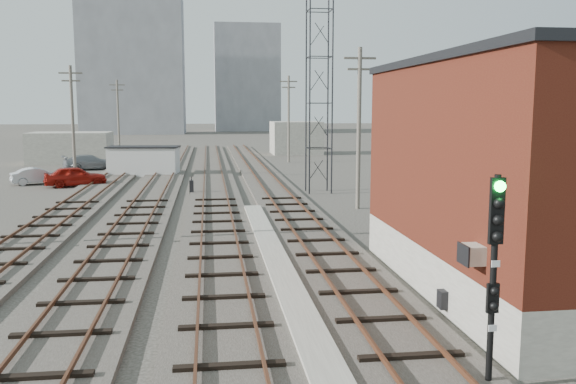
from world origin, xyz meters
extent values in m
plane|color=#282621|center=(0.00, 60.00, 0.00)|extent=(320.00, 320.00, 0.00)
cube|color=#332D28|center=(2.50, 39.00, 0.10)|extent=(3.20, 90.00, 0.20)
cube|color=#4C2816|center=(1.78, 39.00, 0.33)|extent=(0.07, 90.00, 0.12)
cube|color=#4C2816|center=(3.22, 39.00, 0.33)|extent=(0.07, 90.00, 0.12)
cube|color=#332D28|center=(-1.50, 39.00, 0.10)|extent=(3.20, 90.00, 0.20)
cube|color=#4C2816|center=(-2.22, 39.00, 0.33)|extent=(0.07, 90.00, 0.12)
cube|color=#4C2816|center=(-0.78, 39.00, 0.33)|extent=(0.07, 90.00, 0.12)
cube|color=#332D28|center=(-5.50, 39.00, 0.10)|extent=(3.20, 90.00, 0.20)
cube|color=#4C2816|center=(-6.22, 39.00, 0.33)|extent=(0.07, 90.00, 0.12)
cube|color=#4C2816|center=(-4.78, 39.00, 0.33)|extent=(0.07, 90.00, 0.12)
cube|color=#332D28|center=(-9.50, 39.00, 0.10)|extent=(3.20, 90.00, 0.20)
cube|color=#4C2816|center=(-10.22, 39.00, 0.33)|extent=(0.07, 90.00, 0.12)
cube|color=#4C2816|center=(-8.78, 39.00, 0.33)|extent=(0.07, 90.00, 0.12)
cube|color=gray|center=(0.50, 14.00, 0.13)|extent=(0.90, 28.00, 0.26)
cube|color=gray|center=(7.50, 12.00, 0.75)|extent=(6.00, 12.00, 1.50)
cube|color=#4D1F12|center=(7.50, 12.00, 4.25)|extent=(6.00, 12.00, 5.50)
cube|color=black|center=(7.50, 12.00, 7.10)|extent=(6.20, 12.20, 0.25)
cube|color=beige|center=(4.28, 8.00, 2.25)|extent=(0.45, 0.62, 0.45)
cube|color=black|center=(4.40, 10.00, 0.50)|extent=(0.20, 0.35, 0.50)
cylinder|color=black|center=(4.75, 34.25, 7.50)|extent=(0.10, 0.10, 15.00)
cylinder|color=black|center=(6.25, 34.25, 7.50)|extent=(0.10, 0.10, 15.00)
cylinder|color=black|center=(4.75, 35.75, 7.50)|extent=(0.10, 0.10, 15.00)
cylinder|color=black|center=(6.25, 35.75, 7.50)|extent=(0.10, 0.10, 15.00)
cylinder|color=#595147|center=(-12.50, 45.00, 4.50)|extent=(0.24, 0.24, 9.00)
cube|color=#595147|center=(-12.50, 45.00, 8.40)|extent=(1.80, 0.12, 0.12)
cube|color=#595147|center=(-12.50, 45.00, 7.80)|extent=(1.40, 0.12, 0.12)
cylinder|color=#595147|center=(-12.50, 70.00, 4.50)|extent=(0.24, 0.24, 9.00)
cube|color=#595147|center=(-12.50, 70.00, 8.40)|extent=(1.80, 0.12, 0.12)
cube|color=#595147|center=(-12.50, 70.00, 7.80)|extent=(1.40, 0.12, 0.12)
cylinder|color=#595147|center=(6.50, 28.00, 4.50)|extent=(0.24, 0.24, 9.00)
cube|color=#595147|center=(6.50, 28.00, 8.40)|extent=(1.80, 0.12, 0.12)
cube|color=#595147|center=(6.50, 28.00, 7.80)|extent=(1.40, 0.12, 0.12)
cylinder|color=#595147|center=(6.50, 58.00, 4.50)|extent=(0.24, 0.24, 9.00)
cube|color=#595147|center=(6.50, 58.00, 8.40)|extent=(1.80, 0.12, 0.12)
cube|color=#595147|center=(6.50, 58.00, 7.80)|extent=(1.40, 0.12, 0.12)
cube|color=gray|center=(-18.00, 135.00, 15.00)|extent=(22.00, 14.00, 30.00)
cube|color=gray|center=(8.00, 150.00, 13.00)|extent=(16.00, 12.00, 26.00)
cube|color=gray|center=(-16.00, 60.00, 1.60)|extent=(8.00, 5.00, 3.20)
cube|color=gray|center=(9.00, 70.00, 2.00)|extent=(6.00, 6.00, 4.00)
cylinder|color=black|center=(3.70, 5.74, 2.20)|extent=(0.13, 0.13, 4.40)
cube|color=black|center=(3.70, 5.72, 3.69)|extent=(0.29, 0.10, 1.32)
sphere|color=#0CE533|center=(3.70, 5.63, 4.18)|extent=(0.22, 0.22, 0.22)
sphere|color=black|center=(3.70, 5.63, 3.85)|extent=(0.22, 0.22, 0.22)
sphere|color=black|center=(3.70, 5.63, 3.52)|extent=(0.22, 0.22, 0.22)
sphere|color=black|center=(3.70, 5.63, 3.19)|extent=(0.22, 0.22, 0.22)
cube|color=black|center=(3.70, 5.72, 1.93)|extent=(0.24, 0.09, 0.61)
cube|color=white|center=(3.70, 5.66, 2.64)|extent=(0.18, 0.02, 0.13)
cube|color=white|center=(3.70, 5.66, 1.32)|extent=(0.18, 0.02, 0.13)
cube|color=black|center=(-3.01, 34.76, 0.53)|extent=(0.27, 0.27, 0.88)
cylinder|color=black|center=(-3.01, 34.76, 1.10)|extent=(0.07, 0.07, 0.26)
cube|color=silver|center=(-7.31, 47.20, 1.19)|extent=(5.95, 3.03, 2.38)
cube|color=black|center=(-7.31, 47.20, 2.43)|extent=(6.16, 3.24, 0.11)
imported|color=maroon|center=(-11.52, 40.41, 0.75)|extent=(4.71, 3.03, 1.49)
imported|color=#A8ABB0|center=(-14.63, 42.13, 0.62)|extent=(3.98, 2.78, 1.25)
imported|color=gray|center=(-12.81, 52.86, 0.70)|extent=(5.19, 3.64, 1.40)
camera|label=1|loc=(-1.87, -5.38, 5.68)|focal=38.00mm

